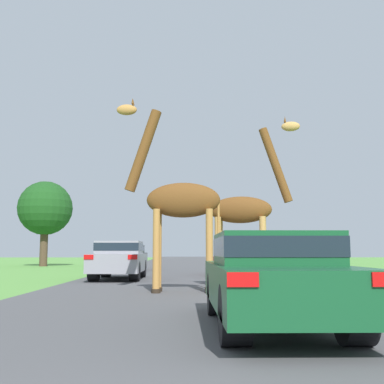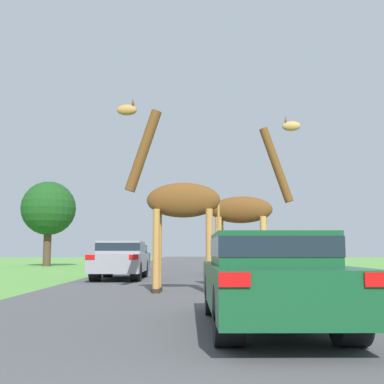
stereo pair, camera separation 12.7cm
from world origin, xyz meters
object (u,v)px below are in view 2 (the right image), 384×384
(giraffe_near_road, at_px, (178,202))
(car_far_ahead, at_px, (234,259))
(tree_centre_back, at_px, (49,209))
(car_queue_right, at_px, (131,257))
(giraffe_companion, at_px, (246,213))
(car_lead_maroon, at_px, (269,275))
(car_queue_left, at_px, (121,259))

(giraffe_near_road, relative_size, car_far_ahead, 1.14)
(giraffe_near_road, height_order, tree_centre_back, tree_centre_back)
(car_far_ahead, bearing_deg, giraffe_near_road, -104.47)
(giraffe_near_road, bearing_deg, car_queue_right, 13.87)
(car_queue_right, distance_m, car_far_ahead, 7.62)
(giraffe_companion, height_order, car_far_ahead, giraffe_companion)
(giraffe_near_road, distance_m, car_lead_maroon, 6.25)
(giraffe_near_road, xyz_separation_m, giraffe_companion, (2.06, 1.74, -0.14))
(car_lead_maroon, bearing_deg, car_queue_left, 107.65)
(car_lead_maroon, distance_m, car_queue_right, 21.03)
(giraffe_companion, height_order, car_queue_right, giraffe_companion)
(car_queue_right, relative_size, tree_centre_back, 0.71)
(giraffe_companion, height_order, car_lead_maroon, giraffe_companion)
(car_lead_maroon, xyz_separation_m, car_queue_left, (-3.75, 11.78, 0.05))
(giraffe_near_road, bearing_deg, car_lead_maroon, -163.63)
(car_queue_right, xyz_separation_m, car_far_ahead, (5.35, -5.43, -0.06))
(giraffe_companion, distance_m, car_far_ahead, 7.71)
(giraffe_companion, xyz_separation_m, car_queue_right, (-5.01, 12.98, -1.47))
(giraffe_near_road, distance_m, tree_centre_back, 23.72)
(car_queue_right, bearing_deg, giraffe_companion, -68.89)
(car_queue_right, bearing_deg, car_lead_maroon, -77.93)
(giraffe_near_road, bearing_deg, car_far_ahead, -11.95)
(car_queue_right, height_order, car_queue_left, car_queue_left)
(giraffe_companion, height_order, tree_centre_back, tree_centre_back)
(car_lead_maroon, distance_m, car_queue_left, 12.36)
(car_far_ahead, relative_size, tree_centre_back, 0.76)
(giraffe_companion, bearing_deg, car_far_ahead, -171.99)
(giraffe_near_road, xyz_separation_m, car_lead_maroon, (1.44, -5.85, -1.65))
(car_queue_left, height_order, car_far_ahead, car_queue_left)
(car_far_ahead, bearing_deg, giraffe_companion, -92.57)
(car_queue_left, bearing_deg, giraffe_companion, -43.86)
(car_queue_right, distance_m, tree_centre_back, 10.19)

